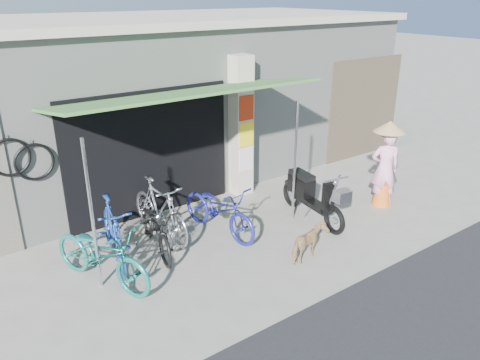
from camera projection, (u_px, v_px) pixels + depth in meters
ground at (282, 247)px, 8.21m from camera, size 80.00×80.00×0.00m
bicycle_shop at (148, 95)px, 11.35m from camera, size 12.30×5.30×3.66m
shop_pillar at (240, 127)px, 9.95m from camera, size 0.42×0.44×3.00m
awning at (185, 96)px, 8.00m from camera, size 4.60×1.88×2.72m
neighbour_right at (364, 108)px, 12.38m from camera, size 2.60×0.06×2.60m
bike_teal at (101, 254)px, 7.03m from camera, size 1.36×2.06×1.02m
bike_blue at (113, 233)px, 7.59m from camera, size 0.85×1.87×1.08m
bike_black at (156, 228)px, 7.96m from camera, size 0.87×1.75×0.88m
bike_silver at (160, 209)px, 8.40m from camera, size 0.63×1.84×1.09m
bike_navy at (219, 209)px, 8.53m from camera, size 0.91×1.93×0.97m
street_dog at (309, 244)px, 7.72m from camera, size 0.79×0.50×0.62m
moped at (311, 195)px, 9.09m from camera, size 0.57×1.93×1.09m
nun at (385, 165)px, 9.54m from camera, size 0.71×0.64×1.81m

